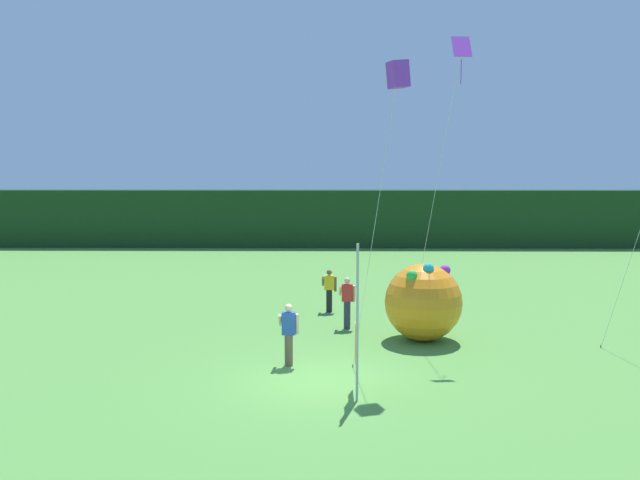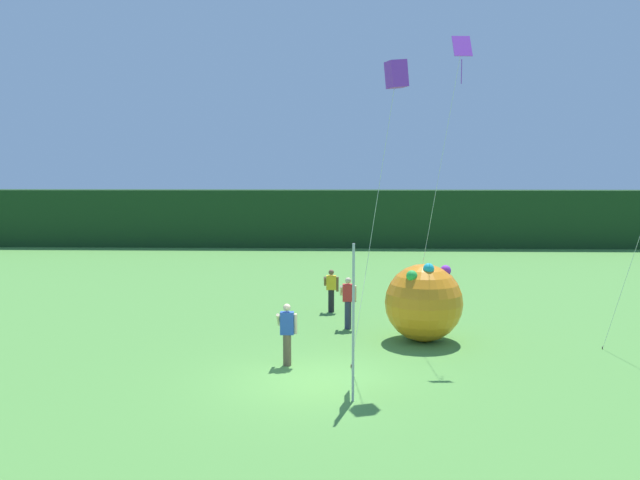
{
  "view_description": "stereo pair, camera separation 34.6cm",
  "coord_description": "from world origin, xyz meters",
  "px_view_note": "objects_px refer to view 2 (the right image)",
  "views": [
    {
      "loc": [
        0.25,
        -15.88,
        5.21
      ],
      "look_at": [
        0.0,
        3.73,
        3.12
      ],
      "focal_mm": 36.78,
      "sensor_mm": 36.0,
      "label": 1
    },
    {
      "loc": [
        0.59,
        -15.87,
        5.21
      ],
      "look_at": [
        0.0,
        3.73,
        3.12
      ],
      "focal_mm": 36.78,
      "sensor_mm": 36.0,
      "label": 2
    }
  ],
  "objects_px": {
    "person_near_banner": "(331,290)",
    "banner_flag": "(353,323)",
    "person_mid_field": "(348,301)",
    "kite_purple_box_0": "(396,76)",
    "inflatable_balloon": "(424,302)",
    "person_far_left": "(287,333)",
    "kite_purple_diamond_2": "(458,70)"
  },
  "relations": [
    {
      "from": "banner_flag",
      "to": "person_far_left",
      "type": "distance_m",
      "value": 3.06
    },
    {
      "from": "kite_purple_box_0",
      "to": "inflatable_balloon",
      "type": "bearing_deg",
      "value": 67.19
    },
    {
      "from": "person_near_banner",
      "to": "person_far_left",
      "type": "distance_m",
      "value": 6.78
    },
    {
      "from": "person_far_left",
      "to": "inflatable_balloon",
      "type": "bearing_deg",
      "value": 33.9
    },
    {
      "from": "banner_flag",
      "to": "person_near_banner",
      "type": "height_order",
      "value": "banner_flag"
    },
    {
      "from": "person_far_left",
      "to": "kite_purple_diamond_2",
      "type": "relative_size",
      "value": 0.18
    },
    {
      "from": "person_mid_field",
      "to": "inflatable_balloon",
      "type": "relative_size",
      "value": 0.7
    },
    {
      "from": "person_mid_field",
      "to": "kite_purple_box_0",
      "type": "height_order",
      "value": "kite_purple_box_0"
    },
    {
      "from": "banner_flag",
      "to": "inflatable_balloon",
      "type": "xyz_separation_m",
      "value": [
        2.26,
        5.07,
        -0.53
      ]
    },
    {
      "from": "banner_flag",
      "to": "inflatable_balloon",
      "type": "distance_m",
      "value": 5.57
    },
    {
      "from": "person_near_banner",
      "to": "inflatable_balloon",
      "type": "height_order",
      "value": "inflatable_balloon"
    },
    {
      "from": "kite_purple_diamond_2",
      "to": "inflatable_balloon",
      "type": "bearing_deg",
      "value": 166.83
    },
    {
      "from": "banner_flag",
      "to": "person_near_banner",
      "type": "distance_m",
      "value": 9.14
    },
    {
      "from": "person_near_banner",
      "to": "banner_flag",
      "type": "bearing_deg",
      "value": -86.12
    },
    {
      "from": "person_near_banner",
      "to": "kite_purple_box_0",
      "type": "distance_m",
      "value": 9.71
    },
    {
      "from": "banner_flag",
      "to": "kite_purple_diamond_2",
      "type": "distance_m",
      "value": 8.61
    },
    {
      "from": "person_mid_field",
      "to": "kite_purple_box_0",
      "type": "distance_m",
      "value": 7.98
    },
    {
      "from": "person_near_banner",
      "to": "inflatable_balloon",
      "type": "bearing_deg",
      "value": -54.35
    },
    {
      "from": "person_near_banner",
      "to": "person_far_left",
      "type": "height_order",
      "value": "person_far_left"
    },
    {
      "from": "kite_purple_box_0",
      "to": "kite_purple_diamond_2",
      "type": "relative_size",
      "value": 0.88
    },
    {
      "from": "inflatable_balloon",
      "to": "kite_purple_diamond_2",
      "type": "relative_size",
      "value": 0.27
    },
    {
      "from": "banner_flag",
      "to": "person_mid_field",
      "type": "bearing_deg",
      "value": 90.26
    },
    {
      "from": "person_mid_field",
      "to": "person_near_banner",
      "type": "bearing_deg",
      "value": 102.92
    },
    {
      "from": "kite_purple_diamond_2",
      "to": "person_near_banner",
      "type": "bearing_deg",
      "value": 131.5
    },
    {
      "from": "person_far_left",
      "to": "inflatable_balloon",
      "type": "height_order",
      "value": "inflatable_balloon"
    },
    {
      "from": "person_mid_field",
      "to": "kite_purple_diamond_2",
      "type": "height_order",
      "value": "kite_purple_diamond_2"
    },
    {
      "from": "person_mid_field",
      "to": "inflatable_balloon",
      "type": "distance_m",
      "value": 2.73
    },
    {
      "from": "inflatable_balloon",
      "to": "kite_purple_box_0",
      "type": "relative_size",
      "value": 0.31
    },
    {
      "from": "banner_flag",
      "to": "person_mid_field",
      "type": "height_order",
      "value": "banner_flag"
    },
    {
      "from": "person_far_left",
      "to": "inflatable_balloon",
      "type": "relative_size",
      "value": 0.68
    },
    {
      "from": "person_mid_field",
      "to": "person_far_left",
      "type": "xyz_separation_m",
      "value": [
        -1.68,
        -4.13,
        -0.02
      ]
    },
    {
      "from": "person_mid_field",
      "to": "kite_purple_diamond_2",
      "type": "relative_size",
      "value": 0.19
    }
  ]
}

